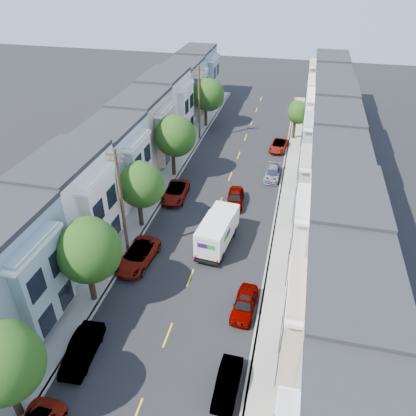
# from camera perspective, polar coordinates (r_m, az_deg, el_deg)

# --- Properties ---
(ground) EXTENTS (160.00, 160.00, 0.00)m
(ground) POSITION_cam_1_polar(r_m,az_deg,el_deg) (34.05, -2.53, -9.83)
(ground) COLOR black
(ground) RESTS_ON ground
(road_slab) EXTENTS (12.00, 70.00, 0.02)m
(road_slab) POSITION_cam_1_polar(r_m,az_deg,el_deg) (45.86, 2.45, 2.67)
(road_slab) COLOR black
(road_slab) RESTS_ON ground
(curb_left) EXTENTS (0.30, 70.00, 0.15)m
(curb_left) POSITION_cam_1_polar(r_m,az_deg,el_deg) (47.15, -4.79, 3.58)
(curb_left) COLOR gray
(curb_left) RESTS_ON ground
(curb_right) EXTENTS (0.30, 70.00, 0.15)m
(curb_right) POSITION_cam_1_polar(r_m,az_deg,el_deg) (45.28, 9.98, 1.82)
(curb_right) COLOR gray
(curb_right) RESTS_ON ground
(sidewalk_left) EXTENTS (2.60, 70.00, 0.15)m
(sidewalk_left) POSITION_cam_1_polar(r_m,az_deg,el_deg) (47.53, -6.29, 3.75)
(sidewalk_left) COLOR gray
(sidewalk_left) RESTS_ON ground
(sidewalk_right) EXTENTS (2.60, 70.00, 0.15)m
(sidewalk_right) POSITION_cam_1_polar(r_m,az_deg,el_deg) (45.26, 11.62, 1.62)
(sidewalk_right) COLOR gray
(sidewalk_right) RESTS_ON ground
(centerline) EXTENTS (0.12, 70.00, 0.01)m
(centerline) POSITION_cam_1_polar(r_m,az_deg,el_deg) (45.86, 2.45, 2.66)
(centerline) COLOR gold
(centerline) RESTS_ON ground
(townhouse_row_left) EXTENTS (5.00, 70.00, 8.50)m
(townhouse_row_left) POSITION_cam_1_polar(r_m,az_deg,el_deg) (48.86, -10.52, 4.13)
(townhouse_row_left) COLOR #9FA696
(townhouse_row_left) RESTS_ON ground
(townhouse_row_right) EXTENTS (5.00, 70.00, 8.50)m
(townhouse_row_right) POSITION_cam_1_polar(r_m,az_deg,el_deg) (45.48, 16.36, 0.93)
(townhouse_row_right) COLOR #9FA696
(townhouse_row_right) RESTS_ON ground
(tree_a) EXTENTS (4.17, 4.17, 6.85)m
(tree_a) POSITION_cam_1_polar(r_m,az_deg,el_deg) (25.08, -26.83, -19.07)
(tree_a) COLOR black
(tree_a) RESTS_ON ground
(tree_b) EXTENTS (4.70, 4.70, 7.27)m
(tree_b) POSITION_cam_1_polar(r_m,az_deg,el_deg) (30.18, -16.52, -5.80)
(tree_b) COLOR black
(tree_b) RESTS_ON ground
(tree_c) EXTENTS (4.27, 4.27, 6.77)m
(tree_c) POSITION_cam_1_polar(r_m,az_deg,el_deg) (37.80, -9.47, 3.17)
(tree_c) COLOR black
(tree_c) RESTS_ON ground
(tree_d) EXTENTS (4.70, 4.70, 7.42)m
(tree_d) POSITION_cam_1_polar(r_m,az_deg,el_deg) (46.58, -4.71, 10.03)
(tree_d) COLOR black
(tree_d) RESTS_ON ground
(tree_e) EXTENTS (4.70, 4.70, 7.16)m
(tree_e) POSITION_cam_1_polar(r_m,az_deg,el_deg) (61.38, -0.04, 15.60)
(tree_e) COLOR black
(tree_e) RESTS_ON ground
(tree_far_r) EXTENTS (3.10, 3.10, 5.44)m
(tree_far_r) POSITION_cam_1_polar(r_m,az_deg,el_deg) (58.42, 12.56, 12.93)
(tree_far_r) COLOR black
(tree_far_r) RESTS_ON ground
(utility_pole_near) EXTENTS (1.60, 0.26, 10.00)m
(utility_pole_near) POSITION_cam_1_polar(r_m,az_deg,el_deg) (34.32, -12.03, 0.59)
(utility_pole_near) COLOR #42301E
(utility_pole_near) RESTS_ON ground
(utility_pole_far) EXTENTS (1.60, 0.26, 10.00)m
(utility_pole_far) POSITION_cam_1_polar(r_m,az_deg,el_deg) (56.60, -1.25, 14.45)
(utility_pole_far) COLOR #42301E
(utility_pole_far) RESTS_ON ground
(fedex_truck) EXTENTS (2.38, 6.17, 2.96)m
(fedex_truck) POSITION_cam_1_polar(r_m,az_deg,el_deg) (36.40, 1.33, -3.18)
(fedex_truck) COLOR silver
(fedex_truck) RESTS_ON ground
(lead_sedan) EXTENTS (2.11, 4.63, 1.46)m
(lead_sedan) POSITION_cam_1_polar(r_m,az_deg,el_deg) (42.84, 3.84, 1.37)
(lead_sedan) COLOR black
(lead_sedan) RESTS_ON ground
(parked_left_b) EXTENTS (1.85, 4.45, 1.45)m
(parked_left_b) POSITION_cam_1_polar(r_m,az_deg,el_deg) (29.52, -17.26, -18.48)
(parked_left_b) COLOR black
(parked_left_b) RESTS_ON ground
(parked_left_c) EXTENTS (2.81, 5.44, 1.46)m
(parked_left_c) POSITION_cam_1_polar(r_m,az_deg,el_deg) (35.52, -9.88, -6.70)
(parked_left_c) COLOR silver
(parked_left_c) RESTS_ON ground
(parked_left_d) EXTENTS (2.61, 5.15, 1.40)m
(parked_left_d) POSITION_cam_1_polar(r_m,az_deg,el_deg) (43.98, -4.60, 2.20)
(parked_left_d) COLOR #5A041D
(parked_left_d) RESTS_ON ground
(parked_right_a) EXTENTS (1.39, 3.80, 1.26)m
(parked_right_a) POSITION_cam_1_polar(r_m,az_deg,el_deg) (27.02, 2.76, -23.42)
(parked_right_a) COLOR #404040
(parked_right_a) RESTS_ON ground
(parked_right_b) EXTENTS (1.87, 4.32, 1.37)m
(parked_right_b) POSITION_cam_1_polar(r_m,az_deg,el_deg) (31.13, 5.15, -13.32)
(parked_right_b) COLOR silver
(parked_right_b) RESTS_ON ground
(parked_right_c) EXTENTS (1.87, 4.16, 1.23)m
(parked_right_c) POSITION_cam_1_polar(r_m,az_deg,el_deg) (48.42, 9.08, 4.83)
(parked_right_c) COLOR black
(parked_right_c) RESTS_ON ground
(parked_right_d) EXTENTS (2.46, 4.63, 1.24)m
(parked_right_d) POSITION_cam_1_polar(r_m,az_deg,el_deg) (55.66, 9.89, 8.62)
(parked_right_d) COLOR black
(parked_right_d) RESTS_ON ground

